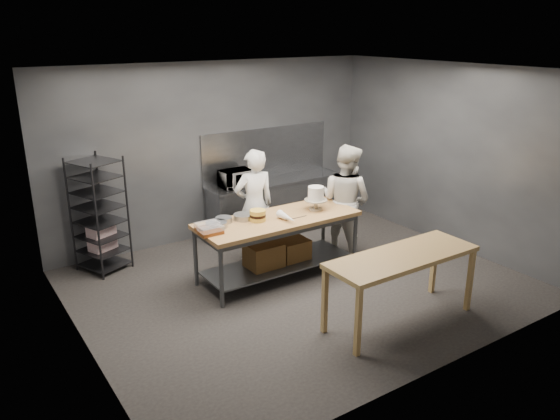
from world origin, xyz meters
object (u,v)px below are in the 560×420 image
chef_right (346,200)px  frosted_cake_stand (316,195)px  chef_behind (254,206)px  near_counter (402,261)px  layer_cake (258,215)px  microwave (236,179)px  work_table (277,240)px  speed_rack (100,216)px

chef_right → frosted_cake_stand: chef_right is taller
chef_behind → near_counter: bearing=107.6°
chef_right → layer_cake: (-1.69, -0.09, 0.10)m
microwave → frosted_cake_stand: (0.37, -1.78, 0.09)m
near_counter → frosted_cake_stand: (0.12, 1.91, 0.33)m
near_counter → frosted_cake_stand: frosted_cake_stand is taller
chef_behind → frosted_cake_stand: size_ratio=5.01×
chef_behind → microwave: chef_behind is taller
near_counter → chef_right: size_ratio=1.11×
work_table → layer_cake: bearing=172.0°
work_table → speed_rack: 2.68m
layer_cake → microwave: bearing=70.4°
microwave → chef_behind: bearing=-104.2°
chef_behind → layer_cake: 0.78m
chef_right → frosted_cake_stand: (-0.71, -0.14, 0.24)m
chef_right → speed_rack: bearing=49.8°
work_table → layer_cake: 0.53m
work_table → layer_cake: (-0.30, 0.04, 0.43)m
chef_right → microwave: (-1.08, 1.64, 0.15)m
work_table → layer_cake: size_ratio=10.47×
work_table → chef_behind: chef_behind is taller
layer_cake → chef_behind: bearing=63.0°
frosted_cake_stand → chef_behind: bearing=130.5°
near_counter → frosted_cake_stand: size_ratio=5.62×
work_table → speed_rack: size_ratio=1.37×
work_table → microwave: microwave is taller
speed_rack → frosted_cake_stand: 3.24m
work_table → chef_right: 1.43m
layer_cake → work_table: bearing=-8.0°
near_counter → layer_cake: 2.15m
microwave → speed_rack: bearing=-178.1°
layer_cake → near_counter: bearing=-66.3°
work_table → frosted_cake_stand: (0.68, -0.01, 0.57)m
chef_behind → work_table: bearing=92.9°
near_counter → microwave: 3.71m
speed_rack → near_counter: bearing=-54.1°
layer_cake → speed_rack: bearing=136.8°
speed_rack → microwave: size_ratio=3.23×
near_counter → frosted_cake_stand: bearing=86.5°
work_table → speed_rack: (-2.06, 1.69, 0.28)m
speed_rack → chef_right: size_ratio=0.97×
microwave → layer_cake: 1.84m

